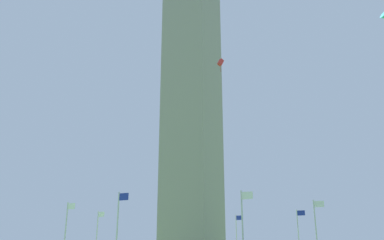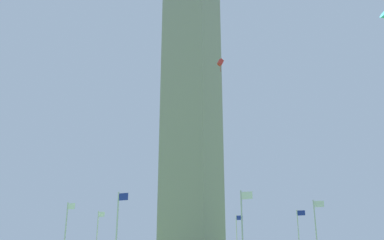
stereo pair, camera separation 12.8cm
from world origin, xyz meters
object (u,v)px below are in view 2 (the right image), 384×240
flagpole_s (97,236)px  flagpole_e (237,237)px  flagpole_sw (66,233)px  flagpole_n (317,232)px  flagpole_nw (243,229)px  flagpole_w (117,230)px  flagpole_se (164,238)px  flagpole_ne (299,236)px  kite_red_box (220,62)px  obelisk_monument (192,55)px

flagpole_s → flagpole_e: bearing=45.0°
flagpole_e → flagpole_sw: bearing=-112.5°
flagpole_n → flagpole_nw: same height
flagpole_s → flagpole_w: 20.28m
flagpole_se → flagpole_w: bearing=-67.5°
flagpole_se → flagpole_s: same height
flagpole_n → flagpole_ne: size_ratio=1.00×
flagpole_se → flagpole_e: bearing=22.5°
flagpole_se → flagpole_n: bearing=-22.5°
flagpole_ne → flagpole_nw: same height
flagpole_ne → flagpole_se: (-20.28, 0.00, 0.00)m
kite_red_box → flagpole_sw: bearing=-160.6°
obelisk_monument → flagpole_n: (14.40, 0.00, -23.43)m
flagpole_n → flagpole_sw: 26.49m
flagpole_ne → flagpole_n: bearing=-67.5°
flagpole_ne → flagpole_sw: 28.67m
flagpole_s → kite_red_box: bearing=-12.3°
flagpole_n → flagpole_se: size_ratio=1.00×
flagpole_n → flagpole_sw: same height
flagpole_s → kite_red_box: 28.24m
flagpole_se → flagpole_w: same height
flagpole_e → kite_red_box: (5.99, -18.79, 19.09)m
flagpole_e → flagpole_s: (-14.34, -14.34, 0.00)m
flagpole_ne → flagpole_sw: size_ratio=1.00×
flagpole_se → flagpole_s: (-4.20, -10.14, 0.00)m
obelisk_monument → flagpole_nw: (10.20, -10.14, -23.43)m
flagpole_ne → flagpole_e: 10.97m
flagpole_ne → kite_red_box: 24.38m
obelisk_monument → flagpole_n: obelisk_monument is taller
flagpole_n → flagpole_s: bearing=180.0°
obelisk_monument → flagpole_n: 27.50m
flagpole_n → flagpole_sw: size_ratio=1.00×
flagpole_n → kite_red_box: size_ratio=4.47×
flagpole_nw → flagpole_s: bearing=157.5°
flagpole_n → flagpole_nw: size_ratio=1.00×
flagpole_ne → flagpole_e: same height
flagpole_sw → flagpole_w: bearing=-22.5°
flagpole_w → obelisk_monument: bearing=90.3°
flagpole_e → flagpole_w: bearing=-90.0°
flagpole_ne → kite_red_box: (-4.15, -14.59, 19.09)m
flagpole_n → flagpole_ne: (-4.20, 10.14, 0.00)m
flagpole_ne → flagpole_nw: bearing=-90.0°
flagpole_ne → kite_red_box: size_ratio=4.47×
flagpole_ne → flagpole_nw: size_ratio=1.00×
flagpole_sw → kite_red_box: bearing=19.4°
flagpole_e → flagpole_s: same height
flagpole_s → flagpole_w: size_ratio=1.00×
flagpole_se → kite_red_box: kite_red_box is taller
flagpole_e → flagpole_w: same height
flagpole_w → flagpole_n: bearing=45.0°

